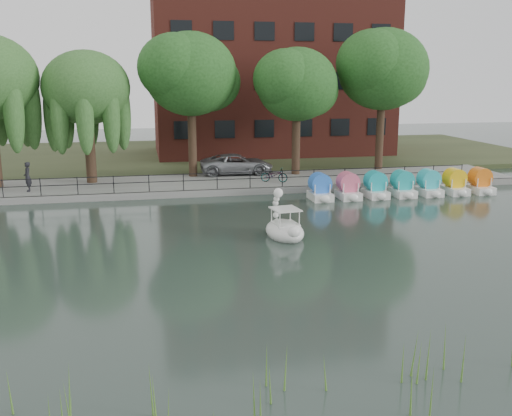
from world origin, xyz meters
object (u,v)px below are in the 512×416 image
object	(u,v)px
pedestrian	(27,175)
swan_boat	(284,227)
bicycle	(274,174)
minivan	(237,163)

from	to	relation	value
pedestrian	swan_boat	distance (m)	16.77
swan_boat	bicycle	bearing A→B (deg)	71.01
bicycle	pedestrian	size ratio (longest dim) A/B	0.87
minivan	bicycle	distance (m)	3.91
minivan	swan_boat	xyz separation A→B (m)	(-0.31, -14.58, -0.74)
minivan	pedestrian	world-z (taller)	pedestrian
bicycle	minivan	bearing A→B (deg)	51.09
bicycle	swan_boat	size ratio (longest dim) A/B	0.65
minivan	swan_boat	distance (m)	14.60
pedestrian	bicycle	bearing A→B (deg)	79.83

